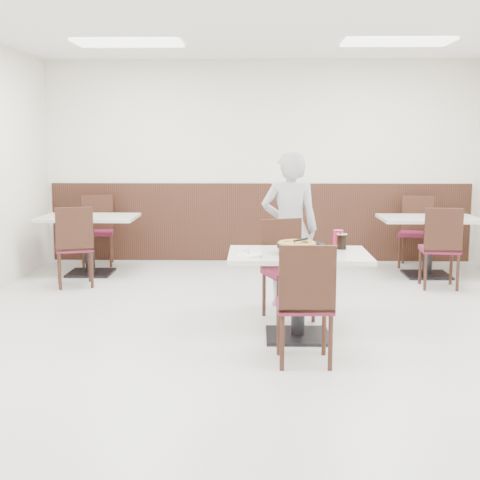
{
  "coord_description": "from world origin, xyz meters",
  "views": [
    {
      "loc": [
        -0.07,
        -5.9,
        1.72
      ],
      "look_at": [
        -0.2,
        -0.3,
        0.87
      ],
      "focal_mm": 50.0,
      "sensor_mm": 36.0,
      "label": 1
    }
  ],
  "objects_px": {
    "pizza": "(297,246)",
    "diner_person": "(290,229)",
    "pizza_pan": "(301,249)",
    "bg_table_right": "(428,247)",
    "bg_chair_left_far": "(97,231)",
    "bg_chair_right_far": "(416,232)",
    "chair_far": "(289,270)",
    "red_cup": "(338,239)",
    "bg_table_left": "(90,245)",
    "bg_chair_left_near": "(74,246)",
    "bg_chair_right_near": "(439,247)",
    "chair_near": "(304,303)",
    "side_plate": "(252,255)",
    "cola_glass": "(342,242)",
    "main_table": "(298,295)"
  },
  "relations": [
    {
      "from": "pizza_pan",
      "to": "bg_chair_left_near",
      "type": "distance_m",
      "value": 3.26
    },
    {
      "from": "diner_person",
      "to": "bg_chair_left_near",
      "type": "xyz_separation_m",
      "value": [
        -2.47,
        0.87,
        -0.33
      ]
    },
    {
      "from": "bg_chair_left_far",
      "to": "bg_chair_right_far",
      "type": "xyz_separation_m",
      "value": [
        4.32,
        -0.03,
        0.0
      ]
    },
    {
      "from": "cola_glass",
      "to": "bg_table_right",
      "type": "bearing_deg",
      "value": 60.5
    },
    {
      "from": "chair_far",
      "to": "pizza",
      "type": "relative_size",
      "value": 2.83
    },
    {
      "from": "pizza_pan",
      "to": "bg_chair_right_near",
      "type": "height_order",
      "value": "bg_chair_right_near"
    },
    {
      "from": "side_plate",
      "to": "bg_chair_left_far",
      "type": "xyz_separation_m",
      "value": [
        -2.13,
        3.49,
        -0.28
      ]
    },
    {
      "from": "red_cup",
      "to": "bg_table_left",
      "type": "xyz_separation_m",
      "value": [
        -2.86,
        2.43,
        -0.45
      ]
    },
    {
      "from": "pizza",
      "to": "red_cup",
      "type": "distance_m",
      "value": 0.47
    },
    {
      "from": "red_cup",
      "to": "bg_chair_right_far",
      "type": "relative_size",
      "value": 0.17
    },
    {
      "from": "bg_table_left",
      "to": "bg_chair_right_near",
      "type": "relative_size",
      "value": 1.26
    },
    {
      "from": "red_cup",
      "to": "diner_person",
      "type": "bearing_deg",
      "value": 114.18
    },
    {
      "from": "pizza",
      "to": "bg_chair_right_far",
      "type": "xyz_separation_m",
      "value": [
        1.8,
        3.29,
        -0.34
      ]
    },
    {
      "from": "diner_person",
      "to": "bg_table_left",
      "type": "relative_size",
      "value": 1.33
    },
    {
      "from": "red_cup",
      "to": "bg_chair_right_far",
      "type": "xyz_separation_m",
      "value": [
        1.42,
        3.02,
        -0.35
      ]
    },
    {
      "from": "pizza_pan",
      "to": "bg_table_left",
      "type": "bearing_deg",
      "value": 132.32
    },
    {
      "from": "main_table",
      "to": "bg_table_left",
      "type": "xyz_separation_m",
      "value": [
        -2.49,
        2.71,
        0.0
      ]
    },
    {
      "from": "red_cup",
      "to": "diner_person",
      "type": "xyz_separation_m",
      "value": [
        -0.39,
        0.87,
        -0.03
      ]
    },
    {
      "from": "chair_far",
      "to": "bg_chair_right_near",
      "type": "height_order",
      "value": "same"
    },
    {
      "from": "diner_person",
      "to": "bg_table_left",
      "type": "height_order",
      "value": "diner_person"
    },
    {
      "from": "pizza_pan",
      "to": "chair_near",
      "type": "bearing_deg",
      "value": -90.86
    },
    {
      "from": "pizza_pan",
      "to": "diner_person",
      "type": "bearing_deg",
      "value": 91.59
    },
    {
      "from": "pizza_pan",
      "to": "bg_chair_right_near",
      "type": "bearing_deg",
      "value": 49.67
    },
    {
      "from": "chair_near",
      "to": "bg_chair_right_near",
      "type": "xyz_separation_m",
      "value": [
        1.76,
        2.69,
        0.0
      ]
    },
    {
      "from": "bg_table_left",
      "to": "bg_chair_left_near",
      "type": "bearing_deg",
      "value": -90.5
    },
    {
      "from": "red_cup",
      "to": "diner_person",
      "type": "distance_m",
      "value": 0.95
    },
    {
      "from": "chair_far",
      "to": "diner_person",
      "type": "distance_m",
      "value": 0.63
    },
    {
      "from": "bg_chair_right_near",
      "to": "bg_table_left",
      "type": "bearing_deg",
      "value": 175.13
    },
    {
      "from": "pizza_pan",
      "to": "cola_glass",
      "type": "xyz_separation_m",
      "value": [
        0.38,
        0.24,
        0.02
      ]
    },
    {
      "from": "bg_table_left",
      "to": "bg_chair_left_far",
      "type": "bearing_deg",
      "value": 94.19
    },
    {
      "from": "pizza",
      "to": "bg_chair_right_far",
      "type": "height_order",
      "value": "bg_chair_right_far"
    },
    {
      "from": "bg_chair_left_near",
      "to": "bg_chair_right_far",
      "type": "bearing_deg",
      "value": -1.24
    },
    {
      "from": "chair_far",
      "to": "red_cup",
      "type": "relative_size",
      "value": 5.94
    },
    {
      "from": "pizza",
      "to": "bg_chair_right_near",
      "type": "bearing_deg",
      "value": 48.64
    },
    {
      "from": "pizza",
      "to": "diner_person",
      "type": "distance_m",
      "value": 1.14
    },
    {
      "from": "bg_chair_right_near",
      "to": "chair_near",
      "type": "bearing_deg",
      "value": -118.85
    },
    {
      "from": "pizza",
      "to": "bg_chair_left_near",
      "type": "relative_size",
      "value": 0.35
    },
    {
      "from": "red_cup",
      "to": "bg_chair_right_far",
      "type": "bearing_deg",
      "value": 64.86
    },
    {
      "from": "bg_chair_right_far",
      "to": "side_plate",
      "type": "bearing_deg",
      "value": 77.58
    },
    {
      "from": "diner_person",
      "to": "chair_far",
      "type": "bearing_deg",
      "value": 87.2
    },
    {
      "from": "pizza_pan",
      "to": "side_plate",
      "type": "bearing_deg",
      "value": -163.27
    },
    {
      "from": "chair_near",
      "to": "red_cup",
      "type": "relative_size",
      "value": 5.94
    },
    {
      "from": "bg_table_left",
      "to": "bg_chair_right_far",
      "type": "bearing_deg",
      "value": 7.8
    },
    {
      "from": "bg_chair_left_near",
      "to": "bg_chair_right_far",
      "type": "distance_m",
      "value": 4.47
    },
    {
      "from": "bg_table_left",
      "to": "bg_chair_left_near",
      "type": "xyz_separation_m",
      "value": [
        -0.01,
        -0.69,
        0.1
      ]
    },
    {
      "from": "side_plate",
      "to": "diner_person",
      "type": "distance_m",
      "value": 1.36
    },
    {
      "from": "bg_chair_left_near",
      "to": "bg_chair_right_near",
      "type": "bearing_deg",
      "value": -17.8
    },
    {
      "from": "pizza_pan",
      "to": "side_plate",
      "type": "xyz_separation_m",
      "value": [
        -0.42,
        -0.13,
        -0.03
      ]
    },
    {
      "from": "chair_far",
      "to": "pizza",
      "type": "distance_m",
      "value": 0.69
    },
    {
      "from": "pizza_pan",
      "to": "bg_table_right",
      "type": "height_order",
      "value": "pizza_pan"
    }
  ]
}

